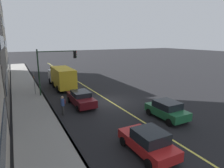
# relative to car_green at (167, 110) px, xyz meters

# --- Properties ---
(ground) EXTENTS (200.00, 200.00, 0.00)m
(ground) POSITION_rel_car_green_xyz_m (6.53, 2.23, -0.79)
(ground) COLOR black
(sidewalk_slab) EXTENTS (80.00, 3.49, 0.15)m
(sidewalk_slab) POSITION_rel_car_green_xyz_m (6.53, 10.06, -0.72)
(sidewalk_slab) COLOR gray
(sidewalk_slab) RESTS_ON ground
(curb_edge) EXTENTS (80.00, 0.16, 0.15)m
(curb_edge) POSITION_rel_car_green_xyz_m (6.53, 8.39, -0.72)
(curb_edge) COLOR slate
(curb_edge) RESTS_ON ground
(lane_stripe_center) EXTENTS (80.00, 0.16, 0.01)m
(lane_stripe_center) POSITION_rel_car_green_xyz_m (6.53, 2.23, -0.79)
(lane_stripe_center) COLOR #D8CC4C
(lane_stripe_center) RESTS_ON ground
(car_green) EXTENTS (3.81, 2.01, 1.53)m
(car_green) POSITION_rel_car_green_xyz_m (0.00, 0.00, 0.00)
(car_green) COLOR #1E6038
(car_green) RESTS_ON ground
(car_maroon) EXTENTS (4.60, 1.94, 1.50)m
(car_maroon) POSITION_rel_car_green_xyz_m (6.57, 5.44, -0.02)
(car_maroon) COLOR #591116
(car_maroon) RESTS_ON ground
(car_red) EXTENTS (3.96, 1.96, 1.51)m
(car_red) POSITION_rel_car_green_xyz_m (-3.43, 4.67, -0.03)
(car_red) COLOR red
(car_red) RESTS_ON ground
(truck_yellow) EXTENTS (8.02, 2.40, 2.89)m
(truck_yellow) POSITION_rel_car_green_xyz_m (14.93, 5.43, 0.76)
(truck_yellow) COLOR silver
(truck_yellow) RESTS_ON ground
(pedestrian_with_backpack) EXTENTS (0.43, 0.37, 1.76)m
(pedestrian_with_backpack) POSITION_rel_car_green_xyz_m (4.91, 7.70, 0.24)
(pedestrian_with_backpack) COLOR #383838
(pedestrian_with_backpack) RESTS_ON ground
(traffic_light_mast) EXTENTS (0.28, 4.73, 5.57)m
(traffic_light_mast) POSITION_rel_car_green_xyz_m (11.88, 6.87, 3.07)
(traffic_light_mast) COLOR #1E3823
(traffic_light_mast) RESTS_ON ground
(street_sign_post) EXTENTS (0.60, 0.08, 2.79)m
(street_sign_post) POSITION_rel_car_green_xyz_m (12.77, 9.22, 0.85)
(street_sign_post) COLOR slate
(street_sign_post) RESTS_ON ground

